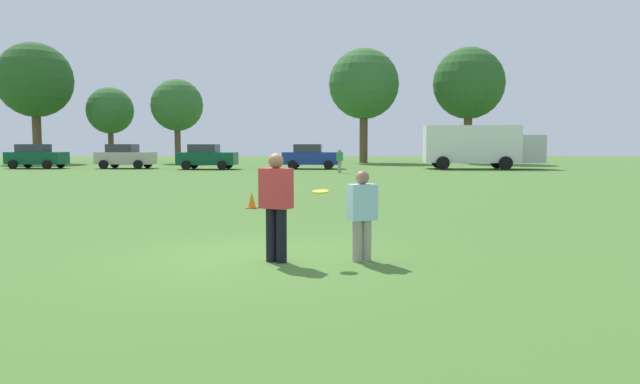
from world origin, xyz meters
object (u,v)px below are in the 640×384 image
at_px(parked_car_center, 207,157).
at_px(box_truck, 480,145).
at_px(traffic_cone, 252,201).
at_px(player_thrower, 276,201).
at_px(parked_car_mid_right, 311,156).
at_px(player_defender, 362,211).
at_px(parked_car_mid_left, 125,156).
at_px(parked_car_near_left, 36,156).
at_px(bystander_sideline_watcher, 340,159).
at_px(frisbee, 321,192).

distance_m(parked_car_center, box_truck, 20.01).
distance_m(traffic_cone, parked_car_center, 26.28).
relative_size(traffic_cone, parked_car_center, 0.11).
distance_m(player_thrower, box_truck, 36.15).
distance_m(traffic_cone, parked_car_mid_right, 26.23).
relative_size(player_thrower, traffic_cone, 3.74).
relative_size(player_defender, traffic_cone, 3.14).
relative_size(traffic_cone, parked_car_mid_left, 0.11).
xyz_separation_m(parked_car_near_left, parked_car_mid_left, (6.67, 0.20, 0.00)).
relative_size(parked_car_mid_left, bystander_sideline_watcher, 2.78).
height_order(parked_car_mid_right, bystander_sideline_watcher, parked_car_mid_right).
height_order(frisbee, traffic_cone, frisbee).
height_order(player_thrower, traffic_cone, player_thrower).
distance_m(frisbee, bystander_sideline_watcher, 28.45).
distance_m(player_thrower, frisbee, 0.76).
bearing_deg(parked_car_center, box_truck, 2.75).
distance_m(player_defender, traffic_cone, 8.38).
relative_size(player_defender, box_truck, 0.18).
relative_size(parked_car_near_left, bystander_sideline_watcher, 2.78).
height_order(player_defender, frisbee, player_defender).
xyz_separation_m(traffic_cone, parked_car_near_left, (-19.97, 26.35, 0.69)).
relative_size(frisbee, box_truck, 0.03).
height_order(player_defender, parked_car_mid_right, parked_car_mid_right).
distance_m(traffic_cone, bystander_sideline_watcher, 20.62).
relative_size(player_thrower, parked_car_near_left, 0.42).
xyz_separation_m(player_defender, parked_car_near_left, (-22.91, 34.18, 0.08)).
relative_size(player_thrower, box_truck, 0.21).
bearing_deg(player_defender, bystander_sideline_watcher, 90.34).
bearing_deg(parked_car_mid_left, parked_car_near_left, -178.27).
xyz_separation_m(player_thrower, bystander_sideline_watcher, (1.25, 28.35, -0.14)).
relative_size(traffic_cone, box_truck, 0.06).
relative_size(parked_car_mid_left, parked_car_center, 1.00).
bearing_deg(parked_car_center, frisbee, -74.70).
bearing_deg(box_truck, bystander_sideline_watcher, -150.30).
bearing_deg(traffic_cone, box_truck, 63.54).
xyz_separation_m(parked_car_mid_left, bystander_sideline_watcher, (16.07, -6.13, -0.06)).
bearing_deg(box_truck, parked_car_mid_right, -179.52).
xyz_separation_m(player_defender, parked_car_mid_left, (-16.24, 34.38, 0.08)).
xyz_separation_m(traffic_cone, parked_car_mid_right, (0.67, 26.21, 0.69)).
xyz_separation_m(player_thrower, player_defender, (1.41, 0.10, -0.17)).
height_order(player_defender, box_truck, box_truck).
bearing_deg(player_thrower, parked_car_mid_left, 113.26).
bearing_deg(parked_car_near_left, player_thrower, -57.91).
bearing_deg(parked_car_near_left, bystander_sideline_watcher, -14.61).
distance_m(player_defender, parked_car_mid_left, 38.02).
bearing_deg(parked_car_mid_right, traffic_cone, -91.47).
bearing_deg(parked_car_mid_left, player_defender, -64.72).
bearing_deg(parked_car_mid_right, parked_car_mid_left, 178.58).
relative_size(player_thrower, bystander_sideline_watcher, 1.17).
distance_m(traffic_cone, parked_car_mid_left, 29.71).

